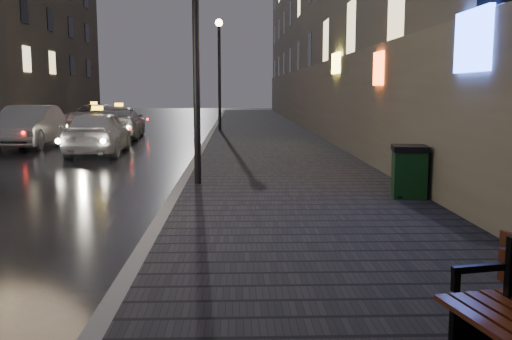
{
  "coord_description": "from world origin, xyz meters",
  "views": [
    {
      "loc": [
        2.67,
        -5.83,
        2.1
      ],
      "look_at": [
        2.97,
        2.99,
        0.85
      ],
      "focal_mm": 40.0,
      "sensor_mm": 36.0,
      "label": 1
    }
  ],
  "objects": [
    {
      "name": "car_left_mid",
      "position": [
        -4.97,
        15.4,
        0.76
      ],
      "size": [
        1.82,
        4.68,
        1.52
      ],
      "primitive_type": "imported",
      "rotation": [
        0.0,
        0.0,
        0.05
      ],
      "color": "gray",
      "rests_on": "ground"
    },
    {
      "name": "curb",
      "position": [
        1.5,
        21.0,
        0.07
      ],
      "size": [
        0.2,
        58.0,
        0.15
      ],
      "primitive_type": "cube",
      "color": "slate",
      "rests_on": "ground"
    },
    {
      "name": "taxi_far",
      "position": [
        -5.29,
        26.42,
        0.65
      ],
      "size": [
        2.73,
        4.89,
        1.29
      ],
      "primitive_type": "imported",
      "rotation": [
        0.0,
        0.0,
        -0.13
      ],
      "color": "silver",
      "rests_on": "ground"
    },
    {
      "name": "lamp_far",
      "position": [
        1.85,
        22.0,
        3.49
      ],
      "size": [
        0.36,
        0.36,
        5.28
      ],
      "color": "black",
      "rests_on": "sidewalk"
    },
    {
      "name": "curb_far",
      "position": [
        -7.4,
        21.0,
        0.07
      ],
      "size": [
        0.2,
        58.0,
        0.15
      ],
      "primitive_type": "cube",
      "color": "slate",
      "rests_on": "ground"
    },
    {
      "name": "trash_bin",
      "position": [
        5.8,
        4.32,
        0.63
      ],
      "size": [
        0.71,
        0.71,
        0.95
      ],
      "rotation": [
        0.0,
        0.0,
        -0.16
      ],
      "color": "black",
      "rests_on": "sidewalk"
    },
    {
      "name": "building_far_c",
      "position": [
        -13.5,
        39.0,
        5.5
      ],
      "size": [
        6.0,
        22.0,
        11.0
      ],
      "primitive_type": "cube",
      "color": "#6B6051",
      "rests_on": "ground"
    },
    {
      "name": "sidewalk",
      "position": [
        3.9,
        21.0,
        0.07
      ],
      "size": [
        4.6,
        58.0,
        0.15
      ],
      "primitive_type": "cube",
      "color": "black",
      "rests_on": "ground"
    },
    {
      "name": "taxi_mid",
      "position": [
        -2.43,
        19.2,
        0.69
      ],
      "size": [
        2.35,
        4.93,
        1.39
      ],
      "primitive_type": "imported",
      "rotation": [
        0.0,
        0.0,
        3.23
      ],
      "color": "silver",
      "rests_on": "ground"
    },
    {
      "name": "taxi_near",
      "position": [
        -1.86,
        12.93,
        0.72
      ],
      "size": [
        1.89,
        4.28,
        1.43
      ],
      "primitive_type": "imported",
      "rotation": [
        0.0,
        0.0,
        3.19
      ],
      "color": "silver",
      "rests_on": "ground"
    },
    {
      "name": "lamp_near",
      "position": [
        1.85,
        6.0,
        3.49
      ],
      "size": [
        0.36,
        0.36,
        5.28
      ],
      "color": "black",
      "rests_on": "sidewalk"
    },
    {
      "name": "building_near",
      "position": [
        7.1,
        25.0,
        6.5
      ],
      "size": [
        1.8,
        50.0,
        13.0
      ],
      "primitive_type": "cube",
      "color": "#605B54",
      "rests_on": "ground"
    }
  ]
}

